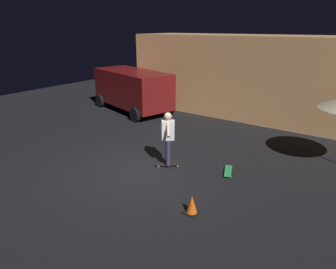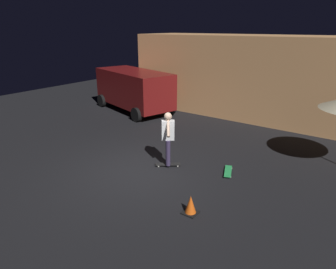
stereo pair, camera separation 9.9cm
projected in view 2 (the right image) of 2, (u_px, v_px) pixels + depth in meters
name	position (u px, v px, depth m)	size (l,w,h in m)	color
ground_plane	(138.00, 172.00, 9.12)	(28.00, 28.00, 0.00)	black
low_building	(270.00, 78.00, 14.01)	(13.33, 3.24, 3.75)	tan
parked_van	(134.00, 88.00, 15.38)	(4.95, 3.26, 2.03)	maroon
skateboard_ridden	(168.00, 164.00, 9.47)	(0.74, 0.63, 0.07)	black
skateboard_spare	(228.00, 171.00, 9.01)	(0.48, 0.80, 0.07)	green
skater	(168.00, 135.00, 9.14)	(0.67, 0.83, 1.67)	#382D4C
traffic_cone	(191.00, 205.00, 7.02)	(0.34, 0.34, 0.46)	black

